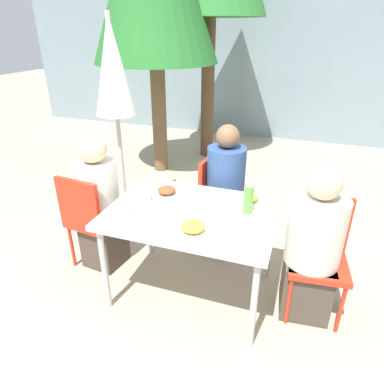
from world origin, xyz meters
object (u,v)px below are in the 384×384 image
Objects in this scene: person_far at (225,193)px; person_right at (312,250)px; chair_far at (219,195)px; bottle at (248,199)px; chair_left at (90,215)px; closed_umbrella at (113,75)px; salad_bowl at (138,198)px; person_left at (100,207)px; drinking_cup at (125,213)px; chair_right at (318,248)px.

person_right is at bearing 58.88° from person_far.
chair_far is 3.93× the size of bottle.
closed_umbrella is at bearing 108.94° from chair_left.
chair_left is 1.33m from bottle.
person_left is at bearing 166.49° from salad_bowl.
person_left reaches higher than bottle.
chair_far is 1.50m from closed_umbrella.
closed_umbrella is 1.55m from drinking_cup.
closed_umbrella reaches higher than person_far.
person_right is at bearing 58.07° from chair_right.
chair_far reaches higher than salad_bowl.
person_left is at bearing -51.37° from person_far.
closed_umbrella is at bearing 151.49° from bottle.
person_left reaches higher than chair_far.
salad_bowl is at bearing -23.53° from chair_far.
person_left is 0.58× the size of closed_umbrella.
chair_right is 1.05m from chair_far.
person_far is at bearing -37.80° from chair_right.
chair_far reaches higher than drinking_cup.
bottle is (-0.51, -0.06, 0.33)m from chair_right.
person_far reaches higher than drinking_cup.
chair_far is (-0.89, 0.57, 0.00)m from chair_right.
chair_right is 1.35m from salad_bowl.
person_right is 2.33m from closed_umbrella.
chair_far is at bearing 68.36° from drinking_cup.
chair_left is at bearing -45.40° from chair_far.
person_right is at bearing 58.81° from chair_far.
person_left reaches higher than drinking_cup.
person_left is at bearing 142.20° from drinking_cup.
bottle reaches higher than chair_far.
chair_far is 0.72× the size of person_far.
person_far is at bearing 38.69° from person_left.
person_right is 1.33× the size of chair_far.
chair_right and chair_far have the same top height.
bottle reaches higher than chair_right.
salad_bowl is at bearing -172.04° from bottle.
person_far is 1.53m from closed_umbrella.
closed_umbrella is (-0.25, 0.82, 0.94)m from person_left.
bottle is (0.30, -0.57, 0.27)m from person_far.
person_far is (0.99, 0.66, 0.06)m from chair_left.
person_right is 0.97m from person_far.
chair_far is at bearing 44.66° from chair_left.
person_left is 0.99× the size of person_far.
person_far reaches higher than chair_right.
person_right reaches higher than chair_right.
chair_far is 0.80m from bottle.
person_right is 0.56× the size of closed_umbrella.
drinking_cup is (-1.24, -0.34, 0.25)m from person_right.
drinking_cup is (-1.28, -0.43, 0.28)m from chair_right.
person_far is (0.07, -0.06, 0.06)m from chair_far.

